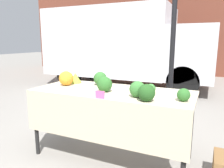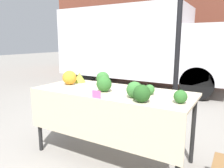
{
  "view_description": "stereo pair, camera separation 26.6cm",
  "coord_description": "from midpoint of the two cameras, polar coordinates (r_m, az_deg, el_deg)",
  "views": [
    {
      "loc": [
        1.08,
        -2.37,
        1.47
      ],
      "look_at": [
        0.0,
        0.0,
        0.96
      ],
      "focal_mm": 35.0,
      "sensor_mm": 36.0,
      "label": 1
    },
    {
      "loc": [
        1.32,
        -2.25,
        1.47
      ],
      "look_at": [
        0.0,
        0.0,
        0.96
      ],
      "focal_mm": 35.0,
      "sensor_mm": 36.0,
      "label": 2
    }
  ],
  "objects": [
    {
      "name": "broccoli_head_1",
      "position": [
        2.59,
        -4.89,
        -0.09
      ],
      "size": [
        0.18,
        0.18,
        0.18
      ],
      "color": "#2D6628",
      "rests_on": "market_table"
    },
    {
      "name": "broccoli_head_0",
      "position": [
        2.34,
        3.45,
        -1.39
      ],
      "size": [
        0.18,
        0.18,
        0.18
      ],
      "color": "#387533",
      "rests_on": "market_table"
    },
    {
      "name": "building_facade",
      "position": [
        10.32,
        18.52,
        16.08
      ],
      "size": [
        16.0,
        0.6,
        4.89
      ],
      "color": "brown",
      "rests_on": "ground_plane"
    },
    {
      "name": "price_sign",
      "position": [
        2.3,
        -6.48,
        -2.84
      ],
      "size": [
        0.11,
        0.01,
        0.08
      ],
      "color": "#F45B9E",
      "rests_on": "market_table"
    },
    {
      "name": "broccoli_head_2",
      "position": [
        2.52,
        7.1,
        -1.26
      ],
      "size": [
        0.12,
        0.12,
        0.12
      ],
      "color": "#387533",
      "rests_on": "market_table"
    },
    {
      "name": "parked_truck",
      "position": [
        7.15,
        1.68,
        10.22
      ],
      "size": [
        5.21,
        2.02,
        2.47
      ],
      "color": "silver",
      "rests_on": "ground_plane"
    },
    {
      "name": "romanesco_head",
      "position": [
        3.2,
        -11.9,
        1.52
      ],
      "size": [
        0.18,
        0.18,
        0.14
      ],
      "color": "#93B238",
      "rests_on": "market_table"
    },
    {
      "name": "market_table",
      "position": [
        2.64,
        -3.5,
        -4.35
      ],
      "size": [
        1.96,
        0.83,
        0.88
      ],
      "color": "beige",
      "rests_on": "ground_plane"
    },
    {
      "name": "orange_cauliflower",
      "position": [
        3.05,
        -14.36,
        1.42
      ],
      "size": [
        0.19,
        0.19,
        0.19
      ],
      "color": "orange",
      "rests_on": "market_table"
    },
    {
      "name": "ground_plane",
      "position": [
        2.99,
        -2.67,
        -18.26
      ],
      "size": [
        40.0,
        40.0,
        0.0
      ],
      "primitive_type": "plane",
      "color": "gray"
    },
    {
      "name": "broccoli_head_3",
      "position": [
        2.19,
        5.58,
        -2.33
      ],
      "size": [
        0.18,
        0.18,
        0.18
      ],
      "color": "#23511E",
      "rests_on": "market_table"
    },
    {
      "name": "tent_pole",
      "position": [
        3.2,
        13.09,
        6.51
      ],
      "size": [
        0.07,
        0.07,
        2.45
      ],
      "color": "black",
      "rests_on": "ground_plane"
    },
    {
      "name": "broccoli_head_5",
      "position": [
        2.99,
        -5.65,
        1.42
      ],
      "size": [
        0.18,
        0.18,
        0.18
      ],
      "color": "#336B2D",
      "rests_on": "market_table"
    },
    {
      "name": "broccoli_head_4",
      "position": [
        2.26,
        15.05,
        -2.79
      ],
      "size": [
        0.13,
        0.13,
        0.13
      ],
      "color": "#2D6628",
      "rests_on": "market_table"
    }
  ]
}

